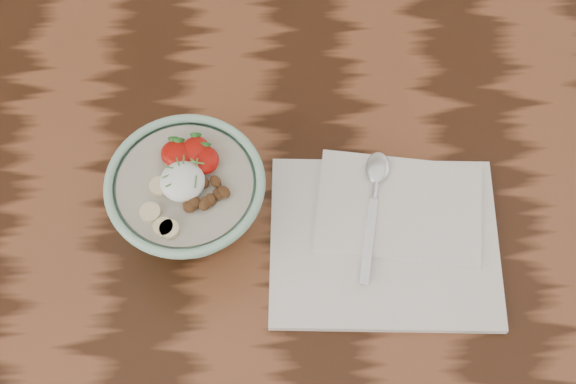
{
  "coord_description": "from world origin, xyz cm",
  "views": [
    {
      "loc": [
        -4.78,
        -34.15,
        162.24
      ],
      "look_at": [
        -3.58,
        4.87,
        85.57
      ],
      "focal_mm": 50.0,
      "sensor_mm": 36.0,
      "label": 1
    }
  ],
  "objects": [
    {
      "name": "table",
      "position": [
        0.0,
        0.0,
        65.7
      ],
      "size": [
        160.0,
        90.0,
        75.0
      ],
      "color": "#32190C",
      "rests_on": "ground"
    },
    {
      "name": "breakfast_bowl",
      "position": [
        -14.84,
        6.79,
        81.06
      ],
      "size": [
        17.74,
        17.74,
        11.87
      ],
      "rotation": [
        0.0,
        0.0,
        -0.27
      ],
      "color": "#92C5A9",
      "rests_on": "table"
    },
    {
      "name": "napkin",
      "position": [
        8.12,
        3.88,
        75.69
      ],
      "size": [
        27.68,
        23.57,
        1.64
      ],
      "rotation": [
        0.0,
        0.0,
        -0.05
      ],
      "color": "white",
      "rests_on": "table"
    },
    {
      "name": "spoon",
      "position": [
        7.06,
        9.79,
        77.02
      ],
      "size": [
        5.1,
        17.4,
        0.91
      ],
      "rotation": [
        0.0,
        0.0,
        -0.18
      ],
      "color": "silver",
      "rests_on": "napkin"
    }
  ]
}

